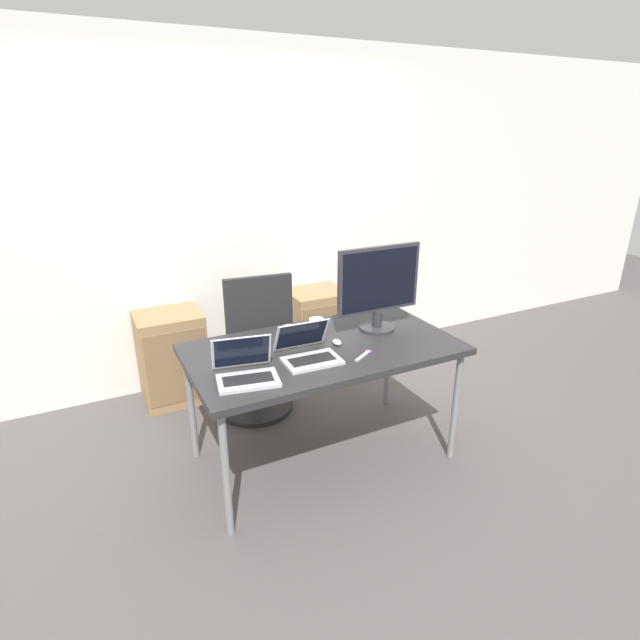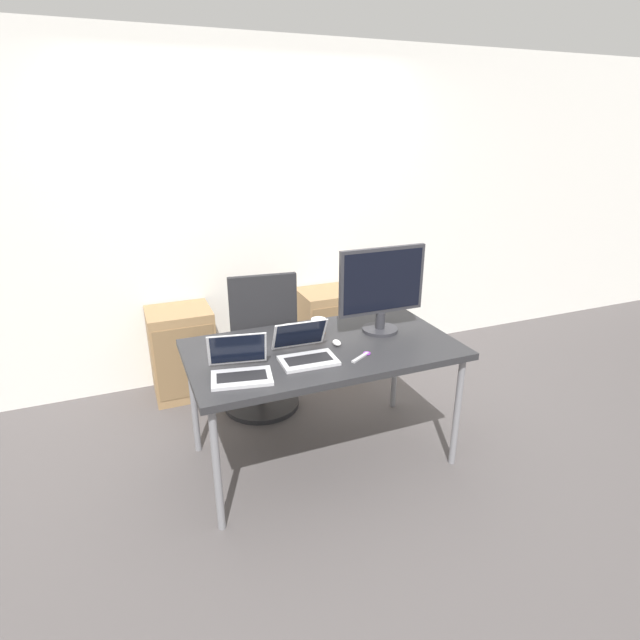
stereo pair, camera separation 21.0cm
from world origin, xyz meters
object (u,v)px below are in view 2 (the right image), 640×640
laptop_left (305,351)px  laptop_right (240,368)px  office_chair (261,359)px  mouse (337,343)px  coffee_cup_white (289,335)px  monitor (382,288)px  coffee_cup_brown (319,326)px  cabinet_left (183,352)px  cabinet_right (328,330)px

laptop_left → laptop_right: 0.39m
office_chair → mouse: size_ratio=15.49×
coffee_cup_white → monitor: bearing=-2.8°
mouse → coffee_cup_white: (-0.25, 0.13, 0.04)m
laptop_right → coffee_cup_white: laptop_right is taller
monitor → coffee_cup_brown: size_ratio=5.84×
laptop_right → monitor: bearing=15.4°
cabinet_left → coffee_cup_brown: coffee_cup_brown is taller
mouse → office_chair: bearing=111.5°
cabinet_right → laptop_right: bearing=-128.3°
cabinet_left → cabinet_right: size_ratio=1.00×
cabinet_right → coffee_cup_white: bearing=-123.4°
office_chair → monitor: (0.62, -0.60, 0.64)m
office_chair → cabinet_right: (0.73, 0.49, -0.07)m
coffee_cup_brown → coffee_cup_white: bearing=-159.4°
cabinet_right → coffee_cup_white: size_ratio=6.26×
laptop_right → mouse: size_ratio=4.81×
cabinet_left → laptop_right: size_ratio=2.05×
laptop_right → coffee_cup_brown: 0.70m
office_chair → cabinet_left: office_chair is taller
cabinet_left → coffee_cup_brown: size_ratio=7.22×
laptop_left → cabinet_right: bearing=62.0°
laptop_left → laptop_right: size_ratio=0.93×
laptop_left → mouse: laptop_left is taller
laptop_right → cabinet_right: bearing=51.7°
cabinet_left → laptop_left: size_ratio=2.21×
cabinet_left → laptop_right: (0.15, -1.35, 0.47)m
monitor → coffee_cup_brown: monitor is taller
monitor → cabinet_left: bearing=135.5°
cabinet_right → monitor: (-0.11, -1.09, 0.71)m
cabinet_left → coffee_cup_white: size_ratio=6.26×
cabinet_left → office_chair: bearing=-44.8°
office_chair → coffee_cup_white: size_ratio=9.85×
office_chair → coffee_cup_white: (0.03, -0.57, 0.41)m
cabinet_right → laptop_left: bearing=-118.0°
laptop_left → coffee_cup_white: 0.23m
cabinet_right → laptop_right: laptop_right is taller
cabinet_right → coffee_cup_brown: coffee_cup_brown is taller
office_chair → coffee_cup_brown: size_ratio=11.36×
laptop_left → coffee_cup_brown: (0.20, 0.31, 0.01)m
office_chair → laptop_left: size_ratio=3.47×
laptop_right → coffee_cup_brown: (0.59, 0.37, 0.00)m
coffee_cup_white → coffee_cup_brown: 0.23m
cabinet_left → coffee_cup_white: 1.27m
laptop_left → mouse: 0.25m
laptop_left → monitor: monitor is taller
laptop_right → coffee_cup_white: size_ratio=3.06×
office_chair → laptop_left: office_chair is taller
laptop_right → laptop_left: bearing=9.8°
cabinet_left → coffee_cup_white: coffee_cup_white is taller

